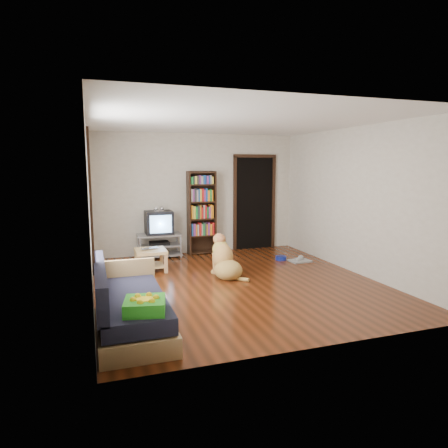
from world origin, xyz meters
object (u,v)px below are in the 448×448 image
object	(u,v)px
sofa	(128,308)
coffee_table	(151,256)
laptop	(151,249)
bookshelf	(201,208)
green_cushion	(145,306)
dog_bowl	(281,258)
crt_tv	(159,222)
tv_stand	(159,245)
grey_rag	(300,261)
dog	(225,261)

from	to	relation	value
sofa	coffee_table	distance (m)	2.67
laptop	bookshelf	world-z (taller)	bookshelf
green_cushion	bookshelf	xyz separation A→B (m)	(1.80, 4.33, 0.51)
dog_bowl	crt_tv	distance (m)	2.64
dog_bowl	crt_tv	xyz separation A→B (m)	(-2.32, 1.06, 0.70)
tv_stand	crt_tv	bearing A→B (deg)	90.00
green_cushion	coffee_table	distance (m)	3.24
dog_bowl	grey_rag	xyz separation A→B (m)	(0.30, -0.25, -0.03)
crt_tv	sofa	distance (m)	3.81
sofa	dog	xyz separation A→B (m)	(1.80, 1.79, 0.02)
dog_bowl	coffee_table	bearing A→B (deg)	-179.93
bookshelf	dog	distance (m)	2.07
green_cushion	grey_rag	distance (m)	4.57
green_cushion	sofa	size ratio (longest dim) A/B	0.23
grey_rag	dog	distance (m)	1.89
dog_bowl	sofa	bearing A→B (deg)	-141.79
dog_bowl	sofa	world-z (taller)	sofa
dog_bowl	coffee_table	distance (m)	2.66
dog	tv_stand	bearing A→B (deg)	114.24
laptop	grey_rag	xyz separation A→B (m)	(2.95, -0.22, -0.40)
laptop	dog_bowl	distance (m)	2.68
grey_rag	tv_stand	xyz separation A→B (m)	(-2.62, 1.29, 0.25)
tv_stand	bookshelf	xyz separation A→B (m)	(0.95, 0.09, 0.73)
green_cushion	tv_stand	size ratio (longest dim) A/B	0.46
dog_bowl	grey_rag	size ratio (longest dim) A/B	0.55
coffee_table	dog	world-z (taller)	dog
sofa	coffee_table	size ratio (longest dim) A/B	3.27
dog_bowl	sofa	distance (m)	4.19
tv_stand	sofa	xyz separation A→B (m)	(-0.97, -3.63, -0.01)
green_cushion	tv_stand	xyz separation A→B (m)	(0.85, 4.24, -0.22)
dog_bowl	grey_rag	bearing A→B (deg)	-39.81
crt_tv	coffee_table	size ratio (longest dim) A/B	1.05
bookshelf	dog	world-z (taller)	bookshelf
grey_rag	sofa	distance (m)	4.29
green_cushion	grey_rag	size ratio (longest dim) A/B	1.03
crt_tv	coffee_table	distance (m)	1.21
sofa	dog	bearing A→B (deg)	44.75
crt_tv	bookshelf	bearing A→B (deg)	4.32
laptop	green_cushion	bearing A→B (deg)	-120.68
green_cushion	grey_rag	bearing A→B (deg)	51.65
tv_stand	green_cushion	bearing A→B (deg)	-101.35
tv_stand	coffee_table	world-z (taller)	tv_stand
grey_rag	crt_tv	xyz separation A→B (m)	(-2.62, 1.31, 0.73)
laptop	bookshelf	bearing A→B (deg)	20.91
laptop	crt_tv	xyz separation A→B (m)	(0.33, 1.10, 0.33)
green_cushion	sofa	bearing A→B (deg)	112.88
dog_bowl	bookshelf	distance (m)	2.02
grey_rag	bookshelf	bearing A→B (deg)	140.30
grey_rag	tv_stand	bearing A→B (deg)	153.76
green_cushion	bookshelf	bearing A→B (deg)	78.73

